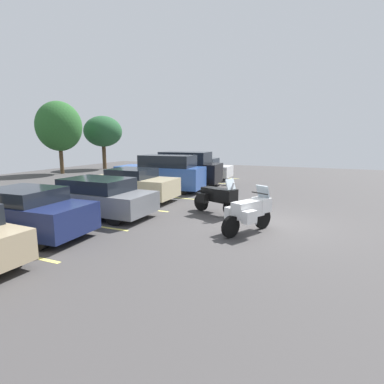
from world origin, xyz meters
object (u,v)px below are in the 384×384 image
motorcycle_second (217,197)px  car_navy (22,212)px  car_champagne (131,185)px  motorcycle_touring (250,211)px  car_blue (162,173)px  car_grey (94,197)px  car_black (184,169)px  car_white (201,169)px

motorcycle_second → car_navy: bearing=136.2°
motorcycle_second → car_champagne: car_champagne is taller
car_navy → car_champagne: 5.68m
motorcycle_touring → car_blue: size_ratio=0.39×
car_grey → car_black: car_black is taller
car_black → motorcycle_touring: bearing=-143.5°
car_white → car_champagne: bearing=178.7°
car_black → car_white: car_black is taller
car_champagne → car_black: size_ratio=0.94×
car_champagne → car_white: size_ratio=0.98×
car_grey → car_champagne: size_ratio=1.08×
car_black → car_navy: bearing=178.9°
car_champagne → car_blue: car_blue is taller
motorcycle_second → car_navy: car_navy is taller
motorcycle_touring → car_black: (7.99, 5.91, 0.35)m
motorcycle_second → motorcycle_touring: bearing=-136.5°
motorcycle_touring → car_blue: (5.52, 6.13, 0.30)m
car_grey → car_white: bearing=1.0°
car_navy → car_blue: (8.49, 0.01, 0.26)m
motorcycle_second → car_grey: bearing=114.7°
car_navy → motorcycle_touring: bearing=-64.1°
car_white → car_blue: bearing=178.8°
motorcycle_second → car_grey: 4.61m
car_champagne → car_white: same height
motorcycle_touring → motorcycle_second: bearing=43.5°
motorcycle_touring → car_champagne: bearing=66.4°
car_grey → motorcycle_second: bearing=-65.3°
car_navy → car_white: bearing=-0.4°
motorcycle_touring → car_white: 12.55m
motorcycle_touring → car_white: bearing=28.6°
car_navy → car_blue: bearing=0.1°
car_grey → car_blue: bearing=3.2°
car_blue → car_black: (2.47, -0.22, 0.05)m
car_champagne → car_blue: size_ratio=0.88×
motorcycle_touring → car_champagne: size_ratio=0.45×
motorcycle_touring → car_black: size_ratio=0.42×
motorcycle_touring → car_navy: car_navy is taller
car_champagne → car_black: car_black is taller
motorcycle_second → car_champagne: bearing=77.8°
car_blue → motorcycle_second: bearing=-130.2°
car_navy → car_blue: car_blue is taller
car_blue → car_white: size_ratio=1.11×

